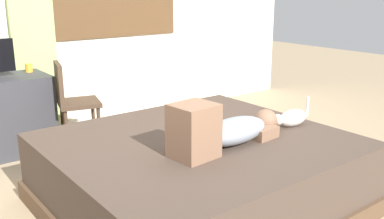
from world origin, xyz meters
TOP-DOWN VIEW (x-y plane):
  - ground_plane at (0.00, 0.00)m, footprint 16.00×16.00m
  - bed at (-0.07, 0.08)m, footprint 2.00×1.83m
  - person_lying at (-0.02, -0.14)m, footprint 0.94×0.34m
  - cat at (0.66, -0.13)m, footprint 0.36×0.13m
  - desk at (-0.89, 2.04)m, footprint 0.90×0.56m
  - cup at (-0.56, 2.12)m, footprint 0.07×0.07m
  - chair_by_desk at (-0.31, 1.74)m, footprint 0.47×0.47m
  - curtain_left at (-0.43, 2.32)m, footprint 0.44×0.06m

SIDE VIEW (x-z plane):
  - ground_plane at x=0.00m, z-range 0.00..0.00m
  - bed at x=-0.07m, z-range 0.00..0.52m
  - desk at x=-0.89m, z-range 0.00..0.74m
  - chair_by_desk at x=-0.31m, z-range 0.08..0.94m
  - cat at x=0.66m, z-range 0.48..0.69m
  - person_lying at x=-0.02m, z-range 0.46..0.80m
  - cup at x=-0.56m, z-range 0.74..0.82m
  - curtain_left at x=-0.43m, z-range 0.00..2.57m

